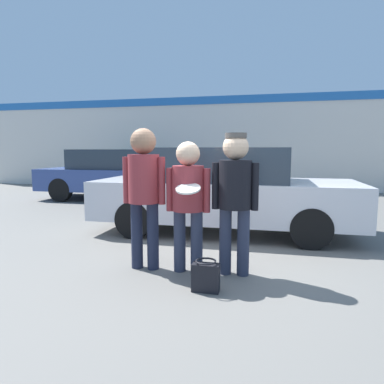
{
  "coord_description": "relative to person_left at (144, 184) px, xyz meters",
  "views": [
    {
      "loc": [
        0.73,
        -4.3,
        1.53
      ],
      "look_at": [
        -0.27,
        -0.01,
        0.99
      ],
      "focal_mm": 32.0,
      "sensor_mm": 36.0,
      "label": 1
    }
  ],
  "objects": [
    {
      "name": "person_middle_with_frisbee",
      "position": [
        0.58,
        0.0,
        -0.12
      ],
      "size": [
        0.56,
        0.62,
        1.64
      ],
      "color": "#2D3347",
      "rests_on": "ground"
    },
    {
      "name": "person_right",
      "position": [
        1.15,
        0.04,
        -0.04
      ],
      "size": [
        0.57,
        0.4,
        1.74
      ],
      "color": "#2D3347",
      "rests_on": "ground"
    },
    {
      "name": "parked_car_far",
      "position": [
        -3.15,
        5.83,
        -0.31
      ],
      "size": [
        4.72,
        1.95,
        1.56
      ],
      "color": "#334784",
      "rests_on": "ground"
    },
    {
      "name": "parked_car_near",
      "position": [
        0.7,
        2.23,
        -0.31
      ],
      "size": [
        4.75,
        1.83,
        1.58
      ],
      "color": "silver",
      "rests_on": "ground"
    },
    {
      "name": "handbag",
      "position": [
        0.91,
        -0.55,
        -0.93
      ],
      "size": [
        0.3,
        0.23,
        0.35
      ],
      "color": "black",
      "rests_on": "ground"
    },
    {
      "name": "ground_plane",
      "position": [
        0.85,
        0.23,
        -1.1
      ],
      "size": [
        56.0,
        56.0,
        0.0
      ],
      "primitive_type": "plane",
      "color": "#66635E"
    },
    {
      "name": "shrub",
      "position": [
        -3.94,
        8.7,
        -0.51
      ],
      "size": [
        1.19,
        1.19,
        1.19
      ],
      "color": "#285B2D",
      "rests_on": "ground"
    },
    {
      "name": "person_left",
      "position": [
        0.0,
        0.0,
        0.0
      ],
      "size": [
        0.57,
        0.4,
        1.81
      ],
      "color": "#1E2338",
      "rests_on": "ground"
    },
    {
      "name": "storefront_building",
      "position": [
        0.85,
        9.48,
        0.74
      ],
      "size": [
        24.0,
        0.22,
        3.62
      ],
      "color": "silver",
      "rests_on": "ground"
    }
  ]
}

